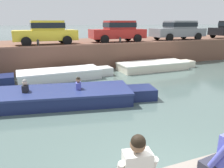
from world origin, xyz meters
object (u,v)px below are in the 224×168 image
at_px(boat_moored_east_cream, 155,66).
at_px(car_centre_red, 118,30).
at_px(boat_moored_central_white, 64,74).
at_px(mooring_bollard_east, 120,40).
at_px(bottle_drink, 219,165).
at_px(car_left_inner_yellow, 46,32).
at_px(car_right_inner_grey, 178,29).
at_px(motorboat_passing, 64,96).
at_px(mooring_bollard_mid, 38,43).

relative_size(boat_moored_east_cream, car_centre_red, 1.38).
distance_m(boat_moored_central_white, car_centre_red, 5.89).
bearing_deg(mooring_bollard_east, boat_moored_central_white, -156.37).
height_order(mooring_bollard_east, bottle_drink, mooring_bollard_east).
height_order(car_left_inner_yellow, car_centre_red, same).
bearing_deg(car_right_inner_grey, motorboat_passing, -147.26).
relative_size(mooring_bollard_east, bottle_drink, 2.18).
xyz_separation_m(car_centre_red, car_right_inner_grey, (5.38, 0.00, 0.00)).
xyz_separation_m(boat_moored_east_cream, motorboat_passing, (-6.82, -4.09, 0.01)).
bearing_deg(bottle_drink, car_left_inner_yellow, 95.86).
bearing_deg(car_left_inner_yellow, mooring_bollard_mid, -118.90).
relative_size(boat_moored_central_white, car_centre_red, 1.33).
bearing_deg(mooring_bollard_mid, boat_moored_central_white, -58.65).
bearing_deg(car_right_inner_grey, mooring_bollard_east, -168.93).
bearing_deg(boat_moored_east_cream, motorboat_passing, -149.03).
height_order(car_left_inner_yellow, mooring_bollard_mid, car_left_inner_yellow).
relative_size(boat_moored_east_cream, bottle_drink, 27.38).
bearing_deg(mooring_bollard_east, motorboat_passing, -130.70).
height_order(boat_moored_central_white, boat_moored_east_cream, boat_moored_central_white).
xyz_separation_m(motorboat_passing, mooring_bollard_mid, (-0.51, 5.69, 1.62)).
bearing_deg(boat_moored_central_white, motorboat_passing, -99.36).
height_order(motorboat_passing, car_centre_red, car_centre_red).
xyz_separation_m(car_right_inner_grey, mooring_bollard_mid, (-11.09, -1.11, -0.61)).
xyz_separation_m(boat_moored_central_white, bottle_drink, (0.81, -10.01, 0.66)).
height_order(boat_moored_east_cream, motorboat_passing, motorboat_passing).
bearing_deg(mooring_bollard_east, car_right_inner_grey, 11.07).
bearing_deg(mooring_bollard_mid, mooring_bollard_east, 0.00).
bearing_deg(motorboat_passing, boat_moored_central_white, 80.64).
bearing_deg(car_left_inner_yellow, boat_moored_central_white, -80.08).
bearing_deg(motorboat_passing, mooring_bollard_east, 49.30).
xyz_separation_m(car_left_inner_yellow, mooring_bollard_east, (4.78, -1.11, -0.61)).
distance_m(boat_moored_east_cream, car_left_inner_yellow, 7.58).
relative_size(boat_moored_central_white, car_left_inner_yellow, 1.34).
bearing_deg(car_left_inner_yellow, motorboat_passing, -90.92).
relative_size(boat_moored_east_cream, mooring_bollard_east, 12.55).
bearing_deg(mooring_bollard_mid, boat_moored_east_cream, -12.29).
height_order(boat_moored_central_white, car_left_inner_yellow, car_left_inner_yellow).
distance_m(motorboat_passing, car_right_inner_grey, 12.77).
relative_size(motorboat_passing, car_left_inner_yellow, 1.76).
xyz_separation_m(motorboat_passing, car_left_inner_yellow, (0.11, 6.80, 2.22)).
xyz_separation_m(car_left_inner_yellow, bottle_drink, (1.33, -12.99, -1.57)).
bearing_deg(boat_moored_central_white, car_left_inner_yellow, 99.92).
relative_size(car_right_inner_grey, mooring_bollard_east, 9.94).
distance_m(boat_moored_central_white, bottle_drink, 10.06).
relative_size(boat_moored_central_white, car_right_inner_grey, 1.22).
relative_size(motorboat_passing, car_centre_red, 1.75).
height_order(mooring_bollard_mid, bottle_drink, mooring_bollard_mid).
xyz_separation_m(mooring_bollard_mid, mooring_bollard_east, (5.40, 0.00, 0.00)).
distance_m(boat_moored_central_white, mooring_bollard_mid, 2.72).
distance_m(boat_moored_central_white, boat_moored_east_cream, 6.20).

